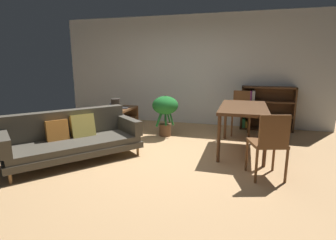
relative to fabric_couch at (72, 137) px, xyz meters
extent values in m
plane|color=tan|center=(1.26, 0.45, -0.36)|extent=(8.16, 8.16, 0.00)
cube|color=silver|center=(1.26, 3.15, 0.99)|extent=(6.80, 0.10, 2.70)
cylinder|color=olive|center=(0.96, 0.43, -0.29)|extent=(0.04, 0.04, 0.14)
cylinder|color=olive|center=(-0.22, -1.03, -0.29)|extent=(0.04, 0.04, 0.14)
cylinder|color=olive|center=(0.37, 0.90, -0.29)|extent=(0.04, 0.04, 0.14)
cylinder|color=olive|center=(-0.80, -0.56, -0.29)|extent=(0.04, 0.04, 0.14)
cube|color=#474238|center=(0.08, -0.06, -0.17)|extent=(1.95, 2.13, 0.10)
cube|color=#474238|center=(0.08, -0.06, -0.07)|extent=(1.88, 2.05, 0.10)
cube|color=#474238|center=(-0.19, 0.15, 0.20)|extent=(1.37, 1.64, 0.43)
cube|color=#474238|center=(0.67, 0.68, 0.11)|extent=(0.74, 0.63, 0.25)
cube|color=#474238|center=(-0.52, -0.81, 0.11)|extent=(0.74, 0.63, 0.25)
cube|color=orange|center=(-0.20, -0.11, 0.13)|extent=(0.35, 0.38, 0.35)
cube|color=tan|center=(0.06, 0.21, 0.15)|extent=(0.41, 0.43, 0.40)
cube|color=brown|center=(-0.03, 2.39, -0.10)|extent=(0.38, 0.04, 0.52)
cube|color=brown|center=(-0.03, 1.08, -0.10)|extent=(0.38, 0.04, 0.52)
cube|color=brown|center=(-0.03, 1.73, -0.11)|extent=(0.38, 1.31, 0.04)
cube|color=brown|center=(-0.03, 1.73, 0.14)|extent=(0.38, 1.35, 0.04)
cube|color=brown|center=(-0.03, 1.73, -0.34)|extent=(0.38, 1.31, 0.04)
cube|color=#333338|center=(-0.04, 2.00, 0.16)|extent=(0.29, 0.33, 0.02)
cube|color=black|center=(-0.24, 1.95, 0.22)|extent=(0.26, 0.31, 0.10)
cylinder|color=#2D2823|center=(0.02, 1.50, 0.30)|extent=(0.20, 0.20, 0.28)
cylinder|color=slate|center=(0.02, 1.50, 0.35)|extent=(0.11, 0.11, 0.01)
cylinder|color=brown|center=(1.05, 1.75, -0.23)|extent=(0.25, 0.25, 0.26)
cylinder|color=#1E6B28|center=(1.14, 1.73, 0.20)|extent=(0.22, 0.08, 0.62)
cylinder|color=#1E6B28|center=(1.08, 1.84, 0.11)|extent=(0.09, 0.21, 0.43)
cylinder|color=#1E6B28|center=(1.01, 1.88, 0.15)|extent=(0.11, 0.30, 0.51)
cylinder|color=#1E6B28|center=(0.97, 1.75, 0.11)|extent=(0.20, 0.04, 0.44)
cylinder|color=#1E6B28|center=(0.99, 1.62, 0.15)|extent=(0.15, 0.31, 0.53)
cylinder|color=#1E6B28|center=(1.08, 1.68, 0.06)|extent=(0.10, 0.18, 0.35)
ellipsoid|color=#1E6B28|center=(1.05, 1.75, 0.31)|extent=(0.55, 0.55, 0.39)
cylinder|color=#56351E|center=(2.30, 1.90, 0.02)|extent=(0.06, 0.06, 0.76)
cylinder|color=#56351E|center=(2.30, 0.51, 0.02)|extent=(0.06, 0.06, 0.76)
cylinder|color=#56351E|center=(2.99, 1.90, 0.02)|extent=(0.06, 0.06, 0.76)
cylinder|color=#56351E|center=(2.99, 0.51, 0.02)|extent=(0.06, 0.06, 0.76)
cube|color=#56351E|center=(2.64, 1.20, 0.42)|extent=(0.79, 1.49, 0.05)
cylinder|color=brown|center=(2.73, 0.27, -0.13)|extent=(0.04, 0.04, 0.46)
cylinder|color=brown|center=(3.11, 0.39, -0.13)|extent=(0.04, 0.04, 0.46)
cylinder|color=brown|center=(2.85, -0.11, -0.13)|extent=(0.04, 0.04, 0.46)
cylinder|color=brown|center=(3.23, 0.01, -0.13)|extent=(0.04, 0.04, 0.46)
cube|color=brown|center=(2.98, 0.14, 0.12)|extent=(0.54, 0.55, 0.04)
cube|color=brown|center=(3.04, -0.05, 0.34)|extent=(0.38, 0.15, 0.41)
cylinder|color=brown|center=(2.79, 2.11, -0.14)|extent=(0.04, 0.04, 0.45)
cylinder|color=brown|center=(2.43, 2.09, -0.14)|extent=(0.04, 0.04, 0.45)
cylinder|color=brown|center=(2.77, 2.51, -0.14)|extent=(0.04, 0.04, 0.45)
cylinder|color=brown|center=(2.41, 2.49, -0.14)|extent=(0.04, 0.04, 0.45)
cube|color=brown|center=(2.60, 2.30, 0.11)|extent=(0.41, 0.45, 0.04)
cube|color=brown|center=(2.59, 2.50, 0.36)|extent=(0.36, 0.05, 0.46)
cube|color=#56351E|center=(2.60, 2.93, 0.15)|extent=(0.04, 0.32, 1.02)
cube|color=#56351E|center=(3.75, 2.93, 0.15)|extent=(0.04, 0.32, 1.02)
cube|color=#56351E|center=(3.18, 2.93, 0.64)|extent=(1.18, 0.32, 0.04)
cube|color=#56351E|center=(3.18, 2.93, -0.34)|extent=(1.18, 0.32, 0.04)
cube|color=#56351E|center=(3.18, 3.07, 0.15)|extent=(1.15, 0.04, 1.02)
cube|color=#56351E|center=(3.18, 2.93, -0.02)|extent=(1.15, 0.31, 0.04)
cube|color=#56351E|center=(3.18, 2.93, 0.31)|extent=(1.15, 0.31, 0.04)
cube|color=#337F47|center=(2.67, 2.91, -0.22)|extent=(0.06, 0.27, 0.22)
cube|color=gold|center=(2.73, 2.90, -0.25)|extent=(0.05, 0.20, 0.16)
cube|color=#337F47|center=(2.78, 2.90, -0.21)|extent=(0.03, 0.23, 0.23)
cube|color=#337F47|center=(2.66, 2.91, 0.11)|extent=(0.03, 0.27, 0.21)
cube|color=#993884|center=(2.71, 2.91, 0.11)|extent=(0.05, 0.27, 0.22)
cube|color=#2D5199|center=(2.76, 2.91, 0.08)|extent=(0.04, 0.24, 0.15)
cube|color=black|center=(2.67, 2.91, 0.42)|extent=(0.05, 0.25, 0.18)
cube|color=gold|center=(2.73, 2.90, 0.41)|extent=(0.06, 0.21, 0.16)
cube|color=#993884|center=(2.79, 2.91, 0.44)|extent=(0.05, 0.24, 0.22)
cube|color=silver|center=(2.85, 2.91, 0.44)|extent=(0.06, 0.25, 0.23)
camera|label=1|loc=(2.64, -3.50, 1.19)|focal=28.04mm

